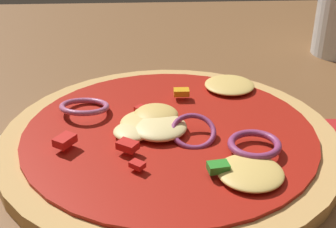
# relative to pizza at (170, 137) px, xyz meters

# --- Properties ---
(dining_table) EXTENTS (1.23, 0.90, 0.03)m
(dining_table) POSITION_rel_pizza_xyz_m (0.05, 0.02, -0.03)
(dining_table) COLOR brown
(dining_table) RESTS_ON ground
(pizza) EXTENTS (0.27, 0.27, 0.03)m
(pizza) POSITION_rel_pizza_xyz_m (0.00, 0.00, 0.00)
(pizza) COLOR tan
(pizza) RESTS_ON dining_table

